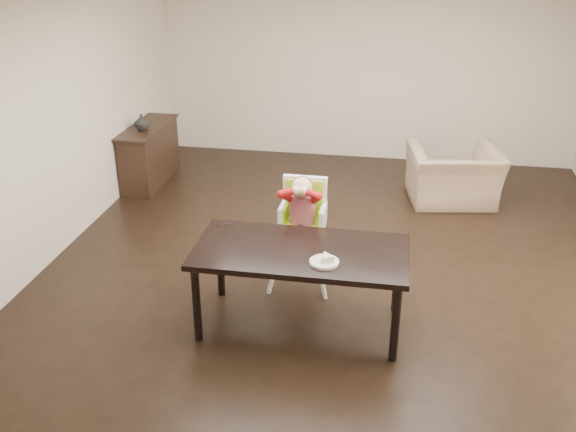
{
  "coord_description": "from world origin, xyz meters",
  "views": [
    {
      "loc": [
        0.47,
        -5.76,
        3.26
      ],
      "look_at": [
        -0.45,
        -0.54,
        0.81
      ],
      "focal_mm": 40.0,
      "sensor_mm": 36.0,
      "label": 1
    }
  ],
  "objects_px": {
    "dining_table": "(301,258)",
    "armchair": "(454,167)",
    "high_chair": "(303,208)",
    "sideboard": "(150,154)"
  },
  "relations": [
    {
      "from": "armchair",
      "to": "sideboard",
      "type": "xyz_separation_m",
      "value": [
        -3.99,
        -0.01,
        -0.08
      ]
    },
    {
      "from": "high_chair",
      "to": "dining_table",
      "type": "bearing_deg",
      "value": -81.66
    },
    {
      "from": "armchair",
      "to": "sideboard",
      "type": "height_order",
      "value": "armchair"
    },
    {
      "from": "sideboard",
      "to": "dining_table",
      "type": "bearing_deg",
      "value": -49.97
    },
    {
      "from": "dining_table",
      "to": "armchair",
      "type": "bearing_deg",
      "value": 64.3
    },
    {
      "from": "dining_table",
      "to": "sideboard",
      "type": "relative_size",
      "value": 1.43
    },
    {
      "from": "high_chair",
      "to": "armchair",
      "type": "xyz_separation_m",
      "value": [
        1.56,
        2.27,
        -0.31
      ]
    },
    {
      "from": "dining_table",
      "to": "high_chair",
      "type": "relative_size",
      "value": 1.62
    },
    {
      "from": "dining_table",
      "to": "high_chair",
      "type": "height_order",
      "value": "high_chair"
    },
    {
      "from": "armchair",
      "to": "dining_table",
      "type": "bearing_deg",
      "value": 54.56
    }
  ]
}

